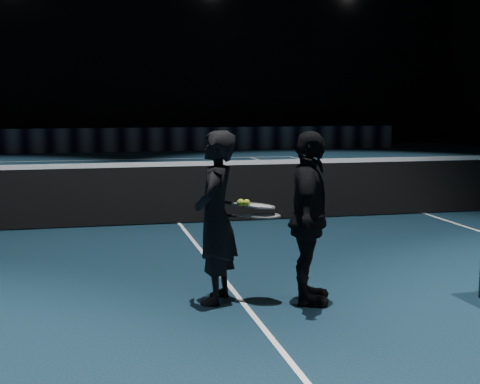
# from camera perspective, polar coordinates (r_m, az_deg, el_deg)

# --- Properties ---
(floor) EXTENTS (36.00, 36.00, 0.00)m
(floor) POSITION_cam_1_polar(r_m,az_deg,el_deg) (10.26, -5.22, -2.69)
(floor) COLOR black
(floor) RESTS_ON ground
(wall_back) EXTENTS (30.00, 0.00, 30.00)m
(wall_back) POSITION_cam_1_polar(r_m,az_deg,el_deg) (28.22, -10.60, 13.94)
(wall_back) COLOR black
(wall_back) RESTS_ON ground
(court_lines) EXTENTS (10.98, 23.78, 0.01)m
(court_lines) POSITION_cam_1_polar(r_m,az_deg,el_deg) (10.26, -5.22, -2.67)
(court_lines) COLOR white
(court_lines) RESTS_ON floor
(net_mesh) EXTENTS (12.80, 0.02, 0.86)m
(net_mesh) POSITION_cam_1_polar(r_m,az_deg,el_deg) (10.19, -5.25, -0.20)
(net_mesh) COLOR black
(net_mesh) RESTS_ON floor
(net_tape) EXTENTS (12.80, 0.03, 0.07)m
(net_tape) POSITION_cam_1_polar(r_m,az_deg,el_deg) (10.14, -5.28, 2.40)
(net_tape) COLOR white
(net_tape) RESTS_ON net_mesh
(sponsor_backdrop) EXTENTS (22.00, 0.15, 0.90)m
(sponsor_backdrop) POSITION_cam_1_polar(r_m,az_deg,el_deg) (25.58, -10.09, 4.40)
(sponsor_backdrop) COLOR black
(sponsor_backdrop) RESTS_ON floor
(player_a) EXTENTS (0.58, 0.68, 1.58)m
(player_a) POSITION_cam_1_polar(r_m,az_deg,el_deg) (6.11, -2.11, -2.18)
(player_a) COLOR black
(player_a) RESTS_ON floor
(player_b) EXTENTS (0.69, 1.01, 1.58)m
(player_b) POSITION_cam_1_polar(r_m,az_deg,el_deg) (6.09, 5.89, -2.25)
(player_b) COLOR black
(player_b) RESTS_ON floor
(racket_lower) EXTENTS (0.71, 0.40, 0.03)m
(racket_lower) POSITION_cam_1_polar(r_m,az_deg,el_deg) (6.08, 2.12, -2.06)
(racket_lower) COLOR black
(racket_lower) RESTS_ON player_a
(racket_upper) EXTENTS (0.71, 0.36, 0.10)m
(racket_upper) POSITION_cam_1_polar(r_m,az_deg,el_deg) (6.10, 1.67, -1.20)
(racket_upper) COLOR black
(racket_upper) RESTS_ON player_b
(tennis_balls) EXTENTS (0.12, 0.10, 0.12)m
(tennis_balls) POSITION_cam_1_polar(r_m,az_deg,el_deg) (6.07, 0.29, -0.77)
(tennis_balls) COLOR gold
(tennis_balls) RESTS_ON racket_upper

